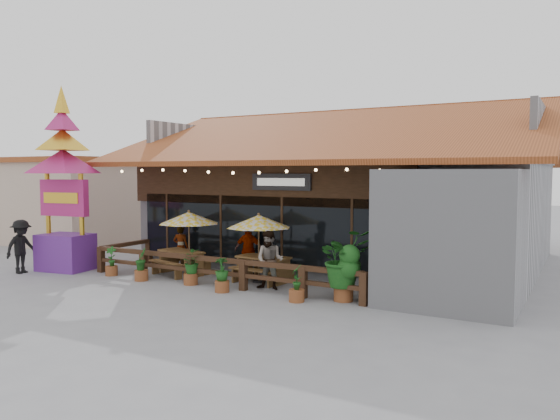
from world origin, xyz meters
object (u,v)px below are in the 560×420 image
Objects in this scene: umbrella_left at (189,218)px; picnic_table_right at (263,265)px; picnic_table_left at (181,258)px; pedestrian at (21,247)px; umbrella_right at (259,222)px; thai_sign_tower at (63,166)px; tropical_plant at (344,260)px.

picnic_table_right is at bearing 4.07° from umbrella_left.
picnic_table_left is 1.10× the size of pedestrian.
picnic_table_right is (0.08, 0.15, -1.39)m from umbrella_right.
umbrella_right is 7.58m from thai_sign_tower.
thai_sign_tower is (-7.19, -1.59, 1.79)m from umbrella_right.
tropical_plant is (3.36, -1.01, -0.81)m from umbrella_right.
thai_sign_tower is (-4.15, -1.41, 3.18)m from picnic_table_left.
pedestrian reaches higher than picnic_table_left.
umbrella_left is 0.36× the size of thai_sign_tower.
picnic_table_left is at bearing -173.97° from picnic_table_right.
umbrella_right is 1.12× the size of tropical_plant.
pedestrian is (-8.10, -2.91, 0.38)m from picnic_table_right.
umbrella_right is at bearing -75.26° from pedestrian.
thai_sign_tower is at bearing -167.50° from umbrella_right.
thai_sign_tower is 3.15m from pedestrian.
umbrella_right is 0.32× the size of thai_sign_tower.
umbrella_right is 1.08× the size of picnic_table_left.
umbrella_left is 1.22× the size of picnic_table_left.
thai_sign_tower reaches higher than picnic_table_right.
umbrella_left is at bearing 171.15° from tropical_plant.
pedestrian is at bearing -161.03° from umbrella_right.
umbrella_left is at bearing 26.11° from picnic_table_left.
umbrella_left is 2.79m from umbrella_right.
umbrella_left is 1.42m from picnic_table_left.
umbrella_left reaches higher than tropical_plant.
tropical_plant is at bearing -85.50° from pedestrian.
pedestrian is (-5.24, -2.70, -1.01)m from umbrella_left.
picnic_table_left is 5.41m from thai_sign_tower.
picnic_table_left is (-0.26, -0.13, -1.39)m from umbrella_left.
tropical_plant reaches higher than pedestrian.
picnic_table_right is 3.53m from tropical_plant.
picnic_table_right is at bearing 160.53° from tropical_plant.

